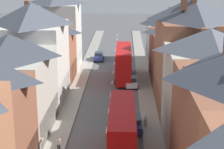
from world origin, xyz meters
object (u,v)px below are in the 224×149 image
(car_near_silver, at_px, (134,123))
(pedestrian_mid_left, at_px, (59,144))
(double_decker_bus_mid_street, at_px, (123,63))
(car_near_blue, at_px, (99,56))
(pedestrian_mid_right, at_px, (146,119))
(car_mid_black, at_px, (132,82))
(double_decker_bus_lead, at_px, (122,132))

(car_near_silver, height_order, pedestrian_mid_left, pedestrian_mid_left)
(car_near_silver, distance_m, pedestrian_mid_left, 9.60)
(double_decker_bus_mid_street, xyz_separation_m, car_near_blue, (-4.89, 12.68, -1.98))
(car_near_blue, distance_m, pedestrian_mid_right, 32.41)
(car_near_silver, height_order, car_mid_black, car_near_silver)
(car_near_blue, xyz_separation_m, car_near_silver, (6.20, -32.05, -0.00))
(car_near_blue, relative_size, pedestrian_mid_left, 2.67)
(double_decker_bus_mid_street, bearing_deg, car_near_blue, 111.09)
(car_near_silver, bearing_deg, car_near_blue, 100.95)
(double_decker_bus_lead, relative_size, double_decker_bus_mid_street, 1.00)
(double_decker_bus_mid_street, xyz_separation_m, car_near_silver, (1.31, -19.37, -1.98))
(double_decker_bus_mid_street, distance_m, pedestrian_mid_right, 19.10)
(double_decker_bus_lead, bearing_deg, pedestrian_mid_left, 171.06)
(car_near_silver, relative_size, car_mid_black, 1.17)
(car_mid_black, xyz_separation_m, pedestrian_mid_left, (-7.59, -21.44, 0.21))
(double_decker_bus_lead, height_order, pedestrian_mid_left, double_decker_bus_lead)
(car_near_silver, relative_size, pedestrian_mid_left, 2.78)
(car_mid_black, bearing_deg, car_near_blue, 110.61)
(car_near_blue, height_order, car_near_silver, car_near_blue)
(double_decker_bus_mid_street, distance_m, car_mid_black, 4.49)
(double_decker_bus_mid_street, relative_size, car_mid_black, 2.82)
(double_decker_bus_mid_street, distance_m, pedestrian_mid_left, 26.07)
(double_decker_bus_lead, relative_size, car_mid_black, 2.82)
(car_near_blue, bearing_deg, double_decker_bus_mid_street, -68.91)
(double_decker_bus_lead, relative_size, car_near_blue, 2.52)
(car_mid_black, height_order, pedestrian_mid_right, pedestrian_mid_right)
(car_near_blue, height_order, pedestrian_mid_left, pedestrian_mid_left)
(double_decker_bus_lead, bearing_deg, double_decker_bus_mid_street, 90.00)
(car_mid_black, distance_m, pedestrian_mid_left, 22.74)
(car_near_silver, distance_m, pedestrian_mid_right, 1.45)
(double_decker_bus_mid_street, relative_size, car_near_silver, 2.42)
(car_near_blue, xyz_separation_m, pedestrian_mid_right, (7.53, -31.52, 0.20))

